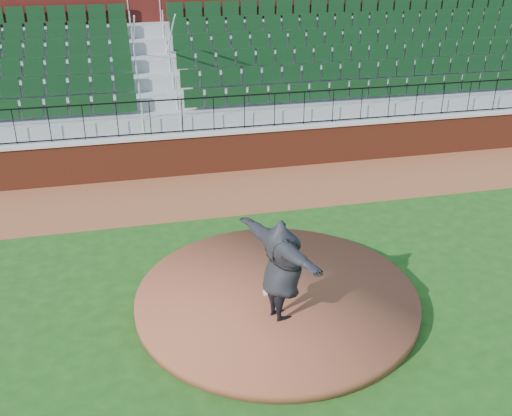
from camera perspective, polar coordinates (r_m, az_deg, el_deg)
The scene contains 10 objects.
ground at distance 12.35m, azimuth 1.59°, elevation -8.39°, with size 90.00×90.00×0.00m, color #1A4614.
warning_track at distance 16.99m, azimuth -2.97°, elevation 1.57°, with size 34.00×3.20×0.01m, color brown.
field_wall at distance 18.23m, azimuth -3.92°, elevation 5.26°, with size 34.00×0.35×1.20m, color maroon.
wall_cap at distance 18.02m, azimuth -3.98°, elevation 7.20°, with size 34.00×0.45×0.10m, color #B7B7B7.
wall_railing at distance 17.85m, azimuth -4.03°, elevation 8.88°, with size 34.00×0.05×1.00m, color black, non-canonical shape.
seating_stands at distance 20.33m, azimuth -5.36°, elevation 12.34°, with size 34.00×5.10×4.60m, color gray, non-canonical shape.
concourse_wall at distance 22.96m, azimuth -6.43°, elevation 14.96°, with size 34.00×0.50×5.50m, color maroon.
pitchers_mound at distance 12.07m, azimuth 1.97°, elevation -8.55°, with size 5.57×5.57×0.25m, color brown.
pitching_rubber at distance 12.02m, azimuth 1.99°, elevation -7.89°, with size 0.54×0.13×0.04m, color silver.
pitcher at distance 10.82m, azimuth 2.46°, elevation -5.87°, with size 2.47×0.67×2.01m, color black.
Camera 1 is at (-2.64, -9.91, 6.87)m, focal length 42.21 mm.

